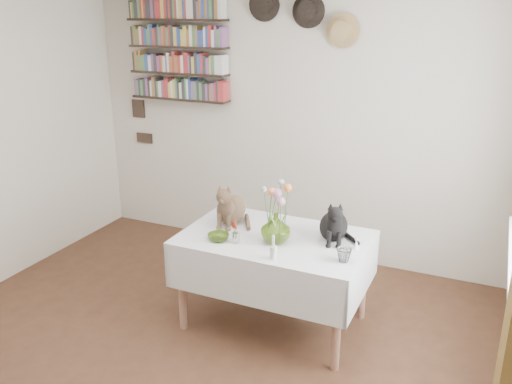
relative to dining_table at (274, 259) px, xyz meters
The scene contains 14 objects.
room 1.27m from the dining_table, 110.92° to the right, with size 4.08×4.58×2.58m.
dining_table is the anchor object (origin of this frame).
tabby_cat 0.53m from the dining_table, 165.91° to the left, with size 0.23×0.29×0.34m, color brown, non-canonical shape.
black_cat 0.52m from the dining_table, 17.03° to the left, with size 0.21×0.27×0.31m, color black, non-canonical shape.
flower_vase 0.30m from the dining_table, 64.49° to the right, with size 0.20×0.20×0.21m, color #8FB63D.
green_bowl 0.44m from the dining_table, 146.31° to the right, with size 0.15×0.15×0.05m, color #8FB63D.
drinking_glass 0.62m from the dining_table, 18.56° to the right, with size 0.10×0.10×0.09m, color white.
candlestick 0.43m from the dining_table, 69.27° to the right, with size 0.05×0.05×0.17m.
berry_jar 0.39m from the dining_table, 134.07° to the right, with size 0.05×0.05×0.19m.
porcelain_figurine 0.61m from the dining_table, ahead, with size 0.04×0.04×0.08m.
flower_bouquet 0.52m from the dining_table, 62.83° to the right, with size 0.17×0.12×0.39m.
bookshelf_unit 2.30m from the dining_table, 141.28° to the left, with size 1.00×0.16×0.91m.
wall_hats 2.05m from the dining_table, 102.02° to the left, with size 0.98×0.09×0.48m.
wall_art_plaques 2.44m from the dining_table, 148.00° to the left, with size 0.21×0.02×0.44m.
Camera 1 is at (1.70, -2.27, 2.24)m, focal length 38.00 mm.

